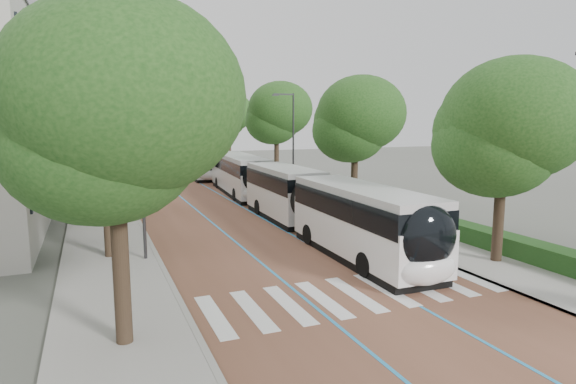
# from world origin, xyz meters

# --- Properties ---
(ground) EXTENTS (160.00, 160.00, 0.00)m
(ground) POSITION_xyz_m (0.00, 0.00, 0.00)
(ground) COLOR #51544C
(ground) RESTS_ON ground
(road) EXTENTS (11.00, 140.00, 0.02)m
(road) POSITION_xyz_m (0.00, 40.00, 0.01)
(road) COLOR brown
(road) RESTS_ON ground
(sidewalk_left) EXTENTS (4.00, 140.00, 0.12)m
(sidewalk_left) POSITION_xyz_m (-7.50, 40.00, 0.06)
(sidewalk_left) COLOR #989490
(sidewalk_left) RESTS_ON ground
(sidewalk_right) EXTENTS (4.00, 140.00, 0.12)m
(sidewalk_right) POSITION_xyz_m (7.50, 40.00, 0.06)
(sidewalk_right) COLOR #989490
(sidewalk_right) RESTS_ON ground
(kerb_left) EXTENTS (0.20, 140.00, 0.14)m
(kerb_left) POSITION_xyz_m (-5.60, 40.00, 0.06)
(kerb_left) COLOR gray
(kerb_left) RESTS_ON ground
(kerb_right) EXTENTS (0.20, 140.00, 0.14)m
(kerb_right) POSITION_xyz_m (5.60, 40.00, 0.06)
(kerb_right) COLOR gray
(kerb_right) RESTS_ON ground
(zebra_crossing) EXTENTS (10.55, 3.60, 0.01)m
(zebra_crossing) POSITION_xyz_m (0.20, 1.00, 0.03)
(zebra_crossing) COLOR silver
(zebra_crossing) RESTS_ON ground
(lane_line_left) EXTENTS (0.12, 126.00, 0.01)m
(lane_line_left) POSITION_xyz_m (-1.60, 40.00, 0.02)
(lane_line_left) COLOR #2687C2
(lane_line_left) RESTS_ON road
(lane_line_right) EXTENTS (0.12, 126.00, 0.01)m
(lane_line_right) POSITION_xyz_m (1.60, 40.00, 0.02)
(lane_line_right) COLOR #2687C2
(lane_line_right) RESTS_ON road
(hedge) EXTENTS (1.20, 14.00, 0.80)m
(hedge) POSITION_xyz_m (9.10, 0.00, 0.52)
(hedge) COLOR #184317
(hedge) RESTS_ON sidewalk_right
(streetlight_far) EXTENTS (1.82, 0.20, 8.00)m
(streetlight_far) POSITION_xyz_m (6.62, 22.00, 4.82)
(streetlight_far) COLOR #303033
(streetlight_far) RESTS_ON sidewalk_right
(lamp_post_left) EXTENTS (0.14, 0.14, 8.00)m
(lamp_post_left) POSITION_xyz_m (-6.10, 8.00, 4.12)
(lamp_post_left) COLOR #303033
(lamp_post_left) RESTS_ON sidewalk_left
(trees_left) EXTENTS (6.33, 60.70, 9.46)m
(trees_left) POSITION_xyz_m (-7.50, 23.87, 6.23)
(trees_left) COLOR black
(trees_left) RESTS_ON ground
(trees_right) EXTENTS (5.94, 47.63, 8.94)m
(trees_right) POSITION_xyz_m (7.70, 20.45, 6.02)
(trees_right) COLOR black
(trees_right) RESTS_ON ground
(lead_bus) EXTENTS (2.88, 18.44, 3.20)m
(lead_bus) POSITION_xyz_m (2.78, 8.59, 1.63)
(lead_bus) COLOR black
(lead_bus) RESTS_ON ground
(bus_queued_0) EXTENTS (3.33, 12.54, 3.20)m
(bus_queued_0) POSITION_xyz_m (3.23, 24.61, 1.62)
(bus_queued_0) COLOR white
(bus_queued_0) RESTS_ON ground
(bus_queued_1) EXTENTS (2.93, 12.47, 3.20)m
(bus_queued_1) POSITION_xyz_m (2.76, 38.20, 1.62)
(bus_queued_1) COLOR white
(bus_queued_1) RESTS_ON ground
(bus_queued_2) EXTENTS (3.22, 12.52, 3.20)m
(bus_queued_2) POSITION_xyz_m (2.22, 50.31, 1.62)
(bus_queued_2) COLOR white
(bus_queued_2) RESTS_ON ground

